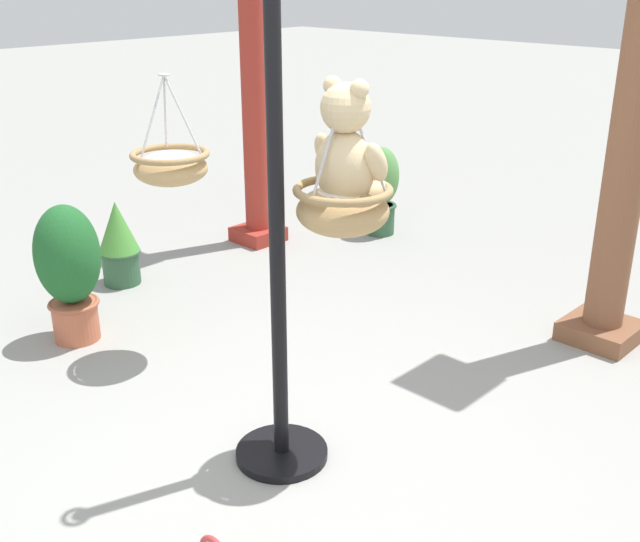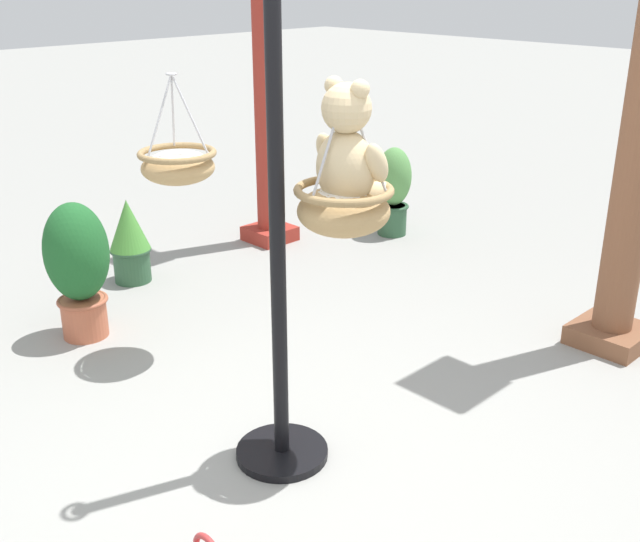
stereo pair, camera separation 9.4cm
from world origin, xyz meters
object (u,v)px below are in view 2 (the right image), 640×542
at_px(hanging_basket_with_teddy, 344,207).
at_px(hanging_basket_left_high, 178,164).
at_px(potted_plant_small_succulent, 393,189).
at_px(greenhouse_pillar_left, 266,70).
at_px(teddy_bear, 348,152).
at_px(potted_plant_tall_leafy, 130,240).
at_px(potted_plant_fern_front, 78,265).
at_px(display_pole_central, 279,308).

xyz_separation_m(hanging_basket_with_teddy, hanging_basket_left_high, (-1.37, 0.09, -0.07)).
bearing_deg(potted_plant_small_succulent, greenhouse_pillar_left, -125.80).
relative_size(teddy_bear, potted_plant_tall_leafy, 0.86).
height_order(teddy_bear, potted_plant_small_succulent, teddy_bear).
relative_size(teddy_bear, greenhouse_pillar_left, 0.18).
height_order(greenhouse_pillar_left, potted_plant_fern_front, greenhouse_pillar_left).
bearing_deg(display_pole_central, hanging_basket_left_high, 164.60).
height_order(display_pole_central, greenhouse_pillar_left, greenhouse_pillar_left).
distance_m(teddy_bear, potted_plant_fern_front, 2.23).
bearing_deg(potted_plant_small_succulent, potted_plant_tall_leafy, -106.56).
xyz_separation_m(teddy_bear, potted_plant_tall_leafy, (-2.57, 0.40, -1.14)).
bearing_deg(greenhouse_pillar_left, potted_plant_small_succulent, 54.20).
height_order(hanging_basket_left_high, greenhouse_pillar_left, greenhouse_pillar_left).
relative_size(display_pole_central, teddy_bear, 4.61).
bearing_deg(potted_plant_fern_front, greenhouse_pillar_left, 105.37).
xyz_separation_m(hanging_basket_left_high, potted_plant_small_succulent, (-0.54, 2.53, -0.75)).
xyz_separation_m(hanging_basket_left_high, potted_plant_tall_leafy, (-1.20, 0.34, -0.83)).
bearing_deg(hanging_basket_left_high, teddy_bear, -2.54).
distance_m(display_pole_central, potted_plant_fern_front, 1.86).
relative_size(display_pole_central, hanging_basket_with_teddy, 3.99).
bearing_deg(potted_plant_small_succulent, display_pole_central, -58.43).
height_order(teddy_bear, potted_plant_fern_front, teddy_bear).
bearing_deg(hanging_basket_with_teddy, teddy_bear, 90.00).
xyz_separation_m(potted_plant_tall_leafy, potted_plant_small_succulent, (0.65, 2.20, 0.09)).
distance_m(greenhouse_pillar_left, potted_plant_tall_leafy, 1.72).
height_order(hanging_basket_with_teddy, greenhouse_pillar_left, greenhouse_pillar_left).
relative_size(hanging_basket_with_teddy, hanging_basket_left_high, 1.03).
distance_m(potted_plant_fern_front, potted_plant_small_succulent, 2.90).
xyz_separation_m(hanging_basket_with_teddy, potted_plant_fern_front, (-1.98, -0.28, -0.74)).
relative_size(display_pole_central, greenhouse_pillar_left, 0.85).
bearing_deg(display_pole_central, potted_plant_small_succulent, 121.57).
xyz_separation_m(display_pole_central, hanging_basket_with_teddy, (0.15, 0.25, 0.45)).
bearing_deg(greenhouse_pillar_left, hanging_basket_with_teddy, -34.54).
xyz_separation_m(teddy_bear, potted_plant_small_succulent, (-1.91, 2.59, -1.05)).
bearing_deg(display_pole_central, potted_plant_fern_front, -179.02).
bearing_deg(teddy_bear, potted_plant_fern_front, -171.23).
relative_size(teddy_bear, potted_plant_fern_front, 0.62).
xyz_separation_m(display_pole_central, teddy_bear, (0.15, 0.27, 0.68)).
bearing_deg(greenhouse_pillar_left, potted_plant_tall_leafy, -91.12).
distance_m(hanging_basket_with_teddy, potted_plant_small_succulent, 3.34).
bearing_deg(potted_plant_fern_front, hanging_basket_with_teddy, 8.07).
distance_m(hanging_basket_left_high, greenhouse_pillar_left, 2.05).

